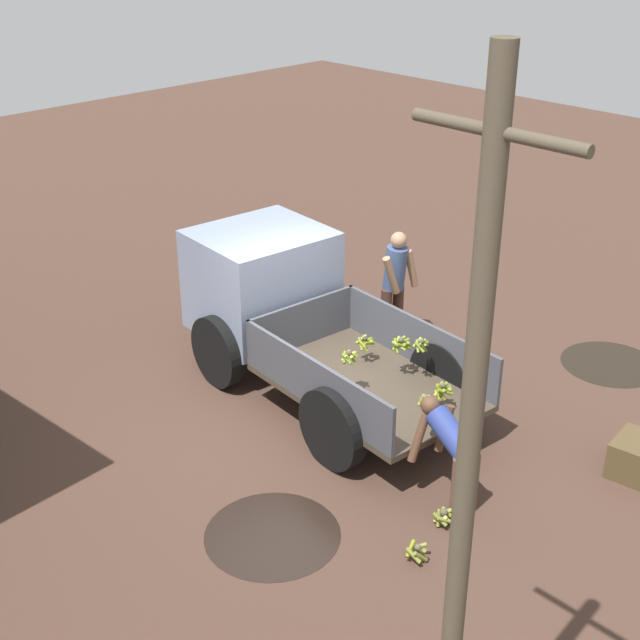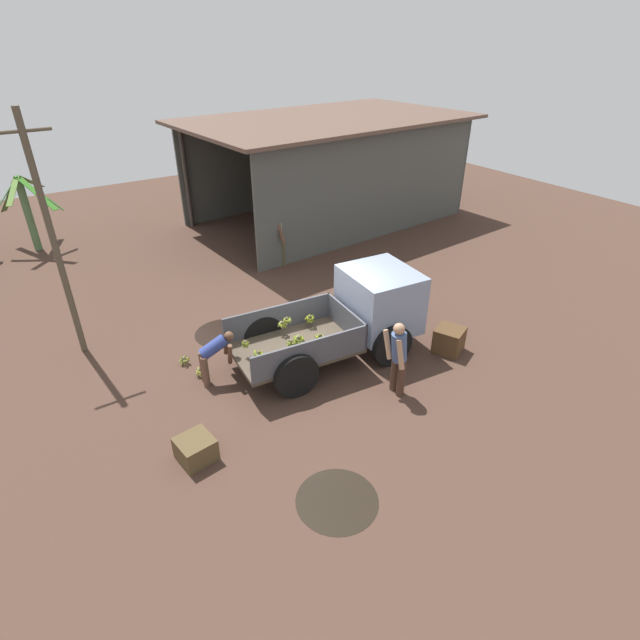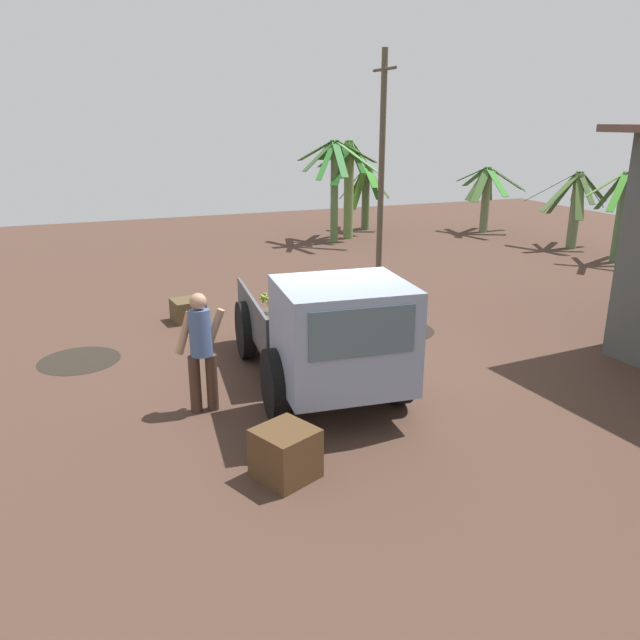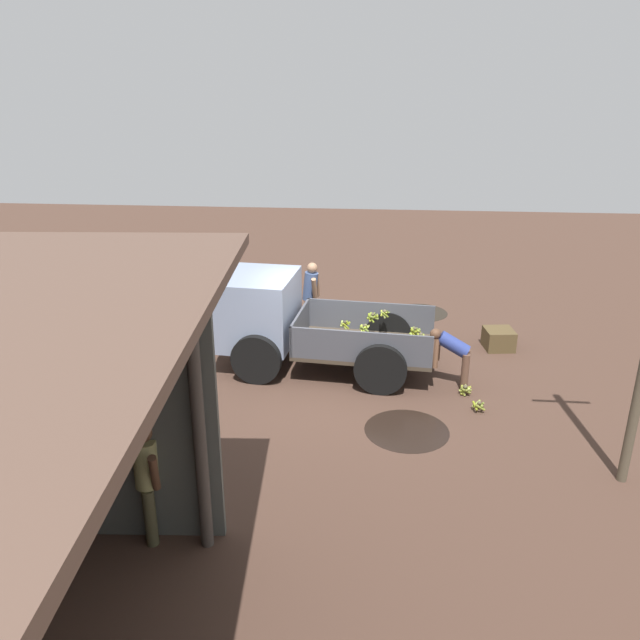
{
  "view_description": "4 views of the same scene",
  "coord_description": "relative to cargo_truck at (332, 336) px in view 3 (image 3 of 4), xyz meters",
  "views": [
    {
      "loc": [
        -7.13,
        6.69,
        6.12
      ],
      "look_at": [
        0.23,
        -0.51,
        1.07
      ],
      "focal_mm": 50.0,
      "sensor_mm": 36.0,
      "label": 1
    },
    {
      "loc": [
        -5.41,
        -8.49,
        6.71
      ],
      "look_at": [
        -0.4,
        -0.9,
        1.39
      ],
      "focal_mm": 28.0,
      "sensor_mm": 36.0,
      "label": 2
    },
    {
      "loc": [
        8.73,
        -3.79,
        3.99
      ],
      "look_at": [
        0.07,
        -0.38,
        0.96
      ],
      "focal_mm": 35.0,
      "sensor_mm": 36.0,
      "label": 3
    },
    {
      "loc": [
        -0.87,
        11.19,
        5.5
      ],
      "look_at": [
        0.15,
        -0.2,
        1.16
      ],
      "focal_mm": 35.0,
      "sensor_mm": 36.0,
      "label": 4
    }
  ],
  "objects": [
    {
      "name": "banana_bunch_on_ground_1",
      "position": [
        -3.82,
        1.67,
        -0.91
      ],
      "size": [
        0.24,
        0.25,
        0.2
      ],
      "color": "brown",
      "rests_on": "ground"
    },
    {
      "name": "banana_palm_4",
      "position": [
        -11.95,
        5.58,
        0.75
      ],
      "size": [
        2.0,
        1.97,
        3.29
      ],
      "color": "olive",
      "rests_on": "ground"
    },
    {
      "name": "mud_patch_0",
      "position": [
        -3.1,
        -3.43,
        -1.03
      ],
      "size": [
        1.38,
        1.38,
        0.01
      ],
      "primitive_type": "cylinder",
      "color": "black",
      "rests_on": "ground"
    },
    {
      "name": "banana_bunch_on_ground_0",
      "position": [
        -3.66,
        1.05,
        -0.91
      ],
      "size": [
        0.26,
        0.26,
        0.21
      ],
      "color": "brown",
      "rests_on": "ground"
    },
    {
      "name": "person_worker_loading",
      "position": [
        -3.44,
        0.7,
        -0.32
      ],
      "size": [
        0.8,
        0.63,
        1.16
      ],
      "rotation": [
        0.0,
        0.0,
        -0.16
      ],
      "color": "brown",
      "rests_on": "ground"
    },
    {
      "name": "cargo_truck",
      "position": [
        0.0,
        0.0,
        0.0
      ],
      "size": [
        4.5,
        2.35,
        1.92
      ],
      "rotation": [
        0.0,
        0.0,
        -0.1
      ],
      "color": "#44392C",
      "rests_on": "ground"
    },
    {
      "name": "wooden_crate_0",
      "position": [
        -4.67,
        -1.27,
        -0.81
      ],
      "size": [
        0.68,
        0.68,
        0.44
      ],
      "primitive_type": "cube",
      "rotation": [
        0.0,
        0.0,
        4.84
      ],
      "color": "brown",
      "rests_on": "ground"
    },
    {
      "name": "utility_pole",
      "position": [
        -5.62,
        3.58,
        1.81
      ],
      "size": [
        1.04,
        0.14,
        5.47
      ],
      "color": "brown",
      "rests_on": "ground"
    },
    {
      "name": "wooden_crate_1",
      "position": [
        1.68,
        -1.28,
        -0.72
      ],
      "size": [
        0.83,
        0.83,
        0.61
      ],
      "primitive_type": "cube",
      "rotation": [
        0.0,
        0.0,
        0.41
      ],
      "color": "#4F351E",
      "rests_on": "ground"
    },
    {
      "name": "person_foreground_visitor",
      "position": [
        -0.44,
        -1.79,
        -0.07
      ],
      "size": [
        0.41,
        0.73,
        1.72
      ],
      "rotation": [
        0.0,
        0.0,
        3.05
      ],
      "color": "#442C22",
      "rests_on": "ground"
    },
    {
      "name": "banana_palm_1",
      "position": [
        -5.61,
        11.23,
        0.38
      ],
      "size": [
        2.1,
        2.82,
        2.57
      ],
      "color": "#517349",
      "rests_on": "ground"
    },
    {
      "name": "banana_palm_0",
      "position": [
        -11.25,
        10.72,
        0.28
      ],
      "size": [
        2.55,
        2.76,
        2.34
      ],
      "color": "#6C7C50",
      "rests_on": "ground"
    },
    {
      "name": "banana_palm_3",
      "position": [
        -11.39,
        4.82,
        0.9
      ],
      "size": [
        2.88,
        2.62,
        3.32
      ],
      "color": "#507140",
      "rests_on": "ground"
    },
    {
      "name": "mud_patch_1",
      "position": [
        -2.51,
        2.45,
        -1.03
      ],
      "size": [
        1.44,
        1.44,
        0.01
      ],
      "primitive_type": "cylinder",
      "color": "black",
      "rests_on": "ground"
    },
    {
      "name": "ground",
      "position": [
        -1.0,
        0.56,
        -1.03
      ],
      "size": [
        36.0,
        36.0,
        0.0
      ],
      "primitive_type": "plane",
      "color": "#473127"
    },
    {
      "name": "banana_palm_2",
      "position": [
        -7.73,
        11.51,
        0.28
      ],
      "size": [
        2.17,
        2.6,
        2.42
      ],
      "color": "#697C53",
      "rests_on": "ground"
    },
    {
      "name": "banana_palm_5",
      "position": [
        -13.3,
        6.87,
        0.24
      ],
      "size": [
        2.19,
        1.83,
        2.35
      ],
      "color": "#4D6336",
      "rests_on": "ground"
    }
  ]
}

